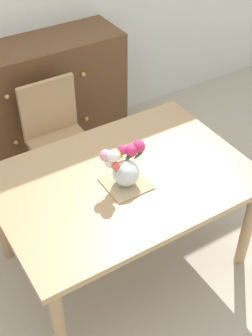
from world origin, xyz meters
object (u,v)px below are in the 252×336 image
at_px(chair_far, 57,134).
at_px(dresser, 38,103).
at_px(dining_table, 123,188).
at_px(flower_vase, 124,165).

distance_m(chair_far, dresser, 0.48).
relative_size(dining_table, flower_vase, 5.36).
distance_m(dining_table, dresser, 1.34).
height_order(chair_far, dresser, dresser).
bearing_deg(chair_far, flower_vase, 91.07).
xyz_separation_m(dresser, flower_vase, (-0.04, -1.38, 0.36)).
bearing_deg(dresser, flower_vase, -91.77).
distance_m(dresser, flower_vase, 1.42).
bearing_deg(dining_table, chair_far, 92.60).
height_order(dresser, flower_vase, dresser).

